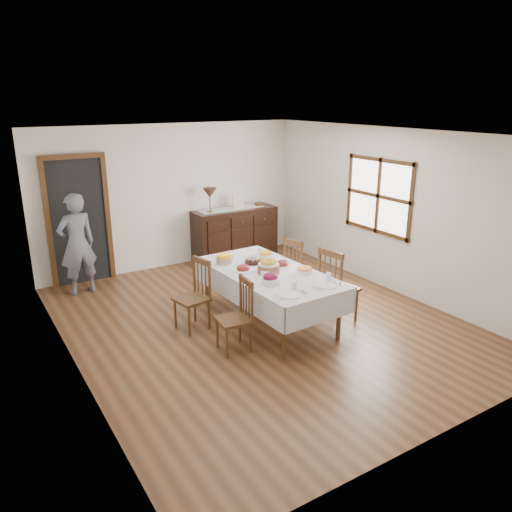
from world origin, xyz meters
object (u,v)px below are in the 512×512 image
dining_table (269,278)px  table_lamp (210,194)px  chair_left_far (194,294)px  chair_right_far (299,270)px  sideboard (235,234)px  chair_left_near (237,315)px  chair_right_near (336,285)px  person (77,241)px

dining_table → table_lamp: size_ratio=4.92×
dining_table → chair_left_far: bearing=155.1°
chair_right_far → table_lamp: table_lamp is taller
chair_right_far → table_lamp: size_ratio=2.22×
chair_right_far → sideboard: chair_right_far is taller
dining_table → chair_left_near: chair_left_near is taller
chair_right_near → person: bearing=33.7°
chair_left_near → chair_right_far: chair_right_far is taller
chair_left_far → table_lamp: size_ratio=2.13×
dining_table → sideboard: bearing=67.4°
chair_left_near → chair_right_near: bearing=95.0°
chair_left_far → chair_right_far: (1.75, -0.01, 0.02)m
chair_left_far → chair_right_far: bearing=78.9°
chair_right_near → table_lamp: bearing=-3.7°
chair_right_near → chair_right_far: chair_right_near is taller
chair_right_far → table_lamp: bearing=0.3°
dining_table → chair_right_far: (0.81, 0.38, -0.16)m
sideboard → person: bearing=-174.9°
chair_left_near → person: person is taller
chair_left_near → chair_right_far: 1.78m
chair_right_far → sideboard: (0.25, 2.42, -0.02)m
chair_right_near → person: size_ratio=0.62×
sideboard → table_lamp: table_lamp is taller
chair_right_near → chair_right_far: 0.86m
chair_left_near → table_lamp: 3.57m
sideboard → table_lamp: 1.01m
chair_left_near → chair_left_far: 0.87m
chair_right_near → chair_right_far: (0.00, 0.86, -0.03)m
dining_table → sideboard: 3.01m
chair_left_far → person: bearing=-165.2°
chair_right_far → person: person is taller
dining_table → person: (-1.96, 2.54, 0.20)m
chair_left_near → table_lamp: bearing=164.4°
table_lamp → sideboard: bearing=4.4°
chair_right_near → person: 4.11m
chair_left_near → person: 3.24m
chair_right_near → chair_right_far: size_ratio=1.06×
chair_right_near → sideboard: chair_right_near is taller
chair_left_near → dining_table: bearing=126.5°
dining_table → chair_left_far: (-0.94, 0.40, -0.18)m
chair_left_far → chair_right_far: 1.75m
chair_right_far → chair_right_near: bearing=173.0°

